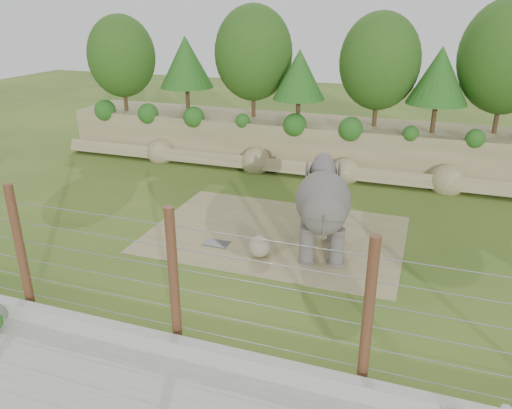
% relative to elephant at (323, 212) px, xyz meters
% --- Properties ---
extents(ground, '(90.00, 90.00, 0.00)m').
position_rel_elephant_xyz_m(ground, '(-2.54, -2.04, -1.62)').
color(ground, '#34591C').
rests_on(ground, ground).
extents(back_embankment, '(30.00, 5.52, 8.77)m').
position_rel_elephant_xyz_m(back_embankment, '(-1.96, 10.64, 2.35)').
color(back_embankment, '#857B54').
rests_on(back_embankment, ground).
extents(dirt_patch, '(10.00, 7.00, 0.02)m').
position_rel_elephant_xyz_m(dirt_patch, '(-2.04, 0.96, -1.61)').
color(dirt_patch, '#8F7F58').
rests_on(dirt_patch, ground).
extents(drain_grate, '(1.00, 0.60, 0.03)m').
position_rel_elephant_xyz_m(drain_grate, '(-3.96, -0.68, -1.58)').
color(drain_grate, '#262628').
rests_on(drain_grate, dirt_patch).
extents(elephant, '(2.58, 4.28, 3.23)m').
position_rel_elephant_xyz_m(elephant, '(0.00, 0.00, 0.00)').
color(elephant, '#605A56').
rests_on(elephant, ground).
extents(stone_ball, '(0.80, 0.80, 0.80)m').
position_rel_elephant_xyz_m(stone_ball, '(-2.04, -1.11, -1.19)').
color(stone_ball, gray).
rests_on(stone_ball, dirt_patch).
extents(retaining_wall, '(26.00, 0.35, 0.50)m').
position_rel_elephant_xyz_m(retaining_wall, '(-2.54, -7.04, -1.37)').
color(retaining_wall, '#A5A399').
rests_on(retaining_wall, ground).
extents(walkway, '(26.00, 4.00, 0.01)m').
position_rel_elephant_xyz_m(walkway, '(-2.54, -9.04, -1.61)').
color(walkway, '#A5A399').
rests_on(walkway, ground).
extents(barrier_fence, '(20.26, 0.26, 4.00)m').
position_rel_elephant_xyz_m(barrier_fence, '(-2.54, -6.54, 0.38)').
color(barrier_fence, '#4F331B').
rests_on(barrier_fence, ground).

